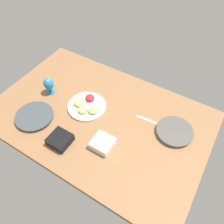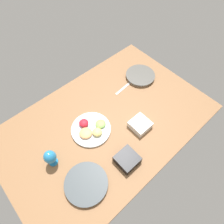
# 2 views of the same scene
# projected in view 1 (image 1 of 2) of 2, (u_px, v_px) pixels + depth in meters

# --- Properties ---
(ground_plane) EXTENTS (1.60, 1.04, 0.04)m
(ground_plane) POSITION_uv_depth(u_px,v_px,m) (99.00, 117.00, 1.67)
(ground_plane) COLOR #8C603D
(dinner_plate_left) EXTENTS (0.28, 0.28, 0.03)m
(dinner_plate_left) POSITION_uv_depth(u_px,v_px,m) (34.00, 117.00, 1.63)
(dinner_plate_left) COLOR silver
(dinner_plate_left) RESTS_ON ground_plane
(dinner_plate_right) EXTENTS (0.26, 0.26, 0.03)m
(dinner_plate_right) POSITION_uv_depth(u_px,v_px,m) (175.00, 132.00, 1.55)
(dinner_plate_right) COLOR silver
(dinner_plate_right) RESTS_ON ground_plane
(fruit_platter) EXTENTS (0.29, 0.29, 0.06)m
(fruit_platter) POSITION_uv_depth(u_px,v_px,m) (87.00, 106.00, 1.70)
(fruit_platter) COLOR silver
(fruit_platter) RESTS_ON ground_plane
(hurricane_glass_blue) EXTENTS (0.08, 0.08, 0.15)m
(hurricane_glass_blue) POSITION_uv_depth(u_px,v_px,m) (49.00, 84.00, 1.74)
(hurricane_glass_blue) COLOR #267EB8
(hurricane_glass_blue) RESTS_ON ground_plane
(square_bowl_white) EXTENTS (0.14, 0.14, 0.06)m
(square_bowl_white) POSITION_uv_depth(u_px,v_px,m) (103.00, 143.00, 1.47)
(square_bowl_white) COLOR white
(square_bowl_white) RESTS_ON ground_plane
(square_bowl_black) EXTENTS (0.14, 0.14, 0.06)m
(square_bowl_black) POSITION_uv_depth(u_px,v_px,m) (60.00, 139.00, 1.49)
(square_bowl_black) COLOR black
(square_bowl_black) RESTS_ON ground_plane
(fork_by_right_plate) EXTENTS (0.18, 0.03, 0.01)m
(fork_by_right_plate) POSITION_uv_depth(u_px,v_px,m) (148.00, 120.00, 1.63)
(fork_by_right_plate) COLOR silver
(fork_by_right_plate) RESTS_ON ground_plane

